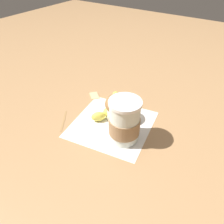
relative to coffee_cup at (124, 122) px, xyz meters
The scene contains 7 objects.
ground_plane 0.10m from the coffee_cup, 27.36° to the right, with size 3.00×3.00×0.00m, color #A87C51.
paper_napkin 0.10m from the coffee_cup, 27.36° to the right, with size 0.26×0.26×0.00m, color white.
coffee_cup is the anchor object (origin of this frame).
muffin 0.10m from the coffee_cup, 46.10° to the right, with size 0.09×0.09×0.09m.
banana 0.16m from the coffee_cup, 40.08° to the right, with size 0.09×0.19×0.03m.
sugar_packet 0.27m from the coffee_cup, 32.11° to the right, with size 0.05×0.03×0.01m, color #E0B27F.
wooden_stirrer 0.23m from the coffee_cup, 11.54° to the left, with size 0.11×0.01×0.00m, color #9E7547.
Camera 1 is at (-0.31, 0.47, 0.49)m, focal length 35.00 mm.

